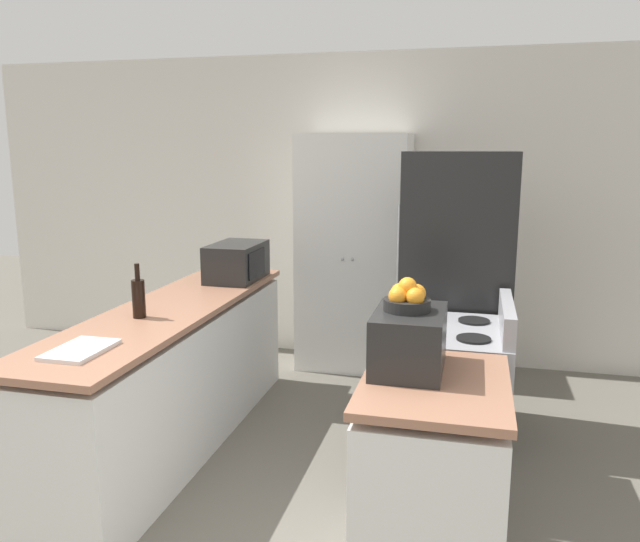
{
  "coord_description": "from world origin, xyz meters",
  "views": [
    {
      "loc": [
        0.94,
        -1.96,
        1.82
      ],
      "look_at": [
        0.0,
        1.82,
        1.05
      ],
      "focal_mm": 35.0,
      "sensor_mm": 36.0,
      "label": 1
    }
  ],
  "objects_px": {
    "stove": "(446,406)",
    "fruit_bowl": "(407,298)",
    "refrigerator": "(456,294)",
    "microwave": "(237,262)",
    "wine_bottle": "(139,297)",
    "toaster_oven": "(409,340)",
    "pantry_cabinet": "(354,254)"
  },
  "relations": [
    {
      "from": "stove",
      "to": "fruit_bowl",
      "type": "xyz_separation_m",
      "value": [
        -0.16,
        -0.66,
        0.74
      ]
    },
    {
      "from": "refrigerator",
      "to": "microwave",
      "type": "distance_m",
      "value": 1.57
    },
    {
      "from": "stove",
      "to": "refrigerator",
      "type": "distance_m",
      "value": 0.87
    },
    {
      "from": "stove",
      "to": "microwave",
      "type": "bearing_deg",
      "value": 149.57
    },
    {
      "from": "refrigerator",
      "to": "stove",
      "type": "bearing_deg",
      "value": -90.89
    },
    {
      "from": "microwave",
      "to": "wine_bottle",
      "type": "xyz_separation_m",
      "value": [
        -0.15,
        -1.1,
        -0.02
      ]
    },
    {
      "from": "toaster_oven",
      "to": "fruit_bowl",
      "type": "relative_size",
      "value": 2.16
    },
    {
      "from": "wine_bottle",
      "to": "fruit_bowl",
      "type": "relative_size",
      "value": 1.54
    },
    {
      "from": "microwave",
      "to": "pantry_cabinet",
      "type": "bearing_deg",
      "value": 50.62
    },
    {
      "from": "wine_bottle",
      "to": "toaster_oven",
      "type": "height_order",
      "value": "wine_bottle"
    },
    {
      "from": "stove",
      "to": "fruit_bowl",
      "type": "height_order",
      "value": "fruit_bowl"
    },
    {
      "from": "stove",
      "to": "wine_bottle",
      "type": "distance_m",
      "value": 1.8
    },
    {
      "from": "pantry_cabinet",
      "to": "refrigerator",
      "type": "xyz_separation_m",
      "value": [
        0.86,
        -1.01,
        -0.06
      ]
    },
    {
      "from": "pantry_cabinet",
      "to": "toaster_oven",
      "type": "relative_size",
      "value": 4.46
    },
    {
      "from": "stove",
      "to": "microwave",
      "type": "height_order",
      "value": "microwave"
    },
    {
      "from": "wine_bottle",
      "to": "pantry_cabinet",
      "type": "bearing_deg",
      "value": 66.5
    },
    {
      "from": "pantry_cabinet",
      "to": "refrigerator",
      "type": "distance_m",
      "value": 1.33
    },
    {
      "from": "wine_bottle",
      "to": "toaster_oven",
      "type": "bearing_deg",
      "value": -16.82
    },
    {
      "from": "toaster_oven",
      "to": "fruit_bowl",
      "type": "distance_m",
      "value": 0.18
    },
    {
      "from": "pantry_cabinet",
      "to": "refrigerator",
      "type": "relative_size",
      "value": 1.07
    },
    {
      "from": "microwave",
      "to": "fruit_bowl",
      "type": "bearing_deg",
      "value": -48.38
    },
    {
      "from": "pantry_cabinet",
      "to": "microwave",
      "type": "bearing_deg",
      "value": -129.38
    },
    {
      "from": "stove",
      "to": "toaster_oven",
      "type": "relative_size",
      "value": 2.41
    },
    {
      "from": "wine_bottle",
      "to": "microwave",
      "type": "bearing_deg",
      "value": 82.11
    },
    {
      "from": "pantry_cabinet",
      "to": "wine_bottle",
      "type": "xyz_separation_m",
      "value": [
        -0.85,
        -1.95,
        0.04
      ]
    },
    {
      "from": "pantry_cabinet",
      "to": "fruit_bowl",
      "type": "height_order",
      "value": "pantry_cabinet"
    },
    {
      "from": "stove",
      "to": "refrigerator",
      "type": "height_order",
      "value": "refrigerator"
    },
    {
      "from": "microwave",
      "to": "wine_bottle",
      "type": "bearing_deg",
      "value": -97.89
    },
    {
      "from": "pantry_cabinet",
      "to": "wine_bottle",
      "type": "bearing_deg",
      "value": -113.5
    },
    {
      "from": "toaster_oven",
      "to": "microwave",
      "type": "bearing_deg",
      "value": 131.71
    },
    {
      "from": "refrigerator",
      "to": "fruit_bowl",
      "type": "height_order",
      "value": "refrigerator"
    },
    {
      "from": "pantry_cabinet",
      "to": "microwave",
      "type": "xyz_separation_m",
      "value": [
        -0.69,
        -0.85,
        0.05
      ]
    }
  ]
}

